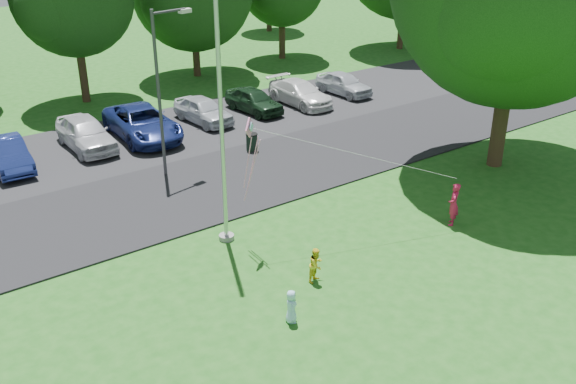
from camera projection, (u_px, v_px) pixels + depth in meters
ground at (412, 271)px, 19.34m from camera, size 120.00×120.00×0.00m
park_road at (249, 175)px, 25.91m from camera, size 60.00×6.00×0.06m
parking_strip at (175, 131)px, 30.66m from camera, size 42.00×7.00×0.06m
flagpole at (221, 119)px, 19.37m from camera, size 0.50×0.50×10.00m
street_lamp at (163, 79)px, 24.45m from camera, size 1.83×0.53×6.56m
trash_can at (252, 143)px, 28.17m from camera, size 0.52×0.52×0.83m
parked_cars at (160, 120)px, 30.03m from camera, size 22.82×5.29×1.46m
woman at (454, 204)px, 21.77m from camera, size 0.66×0.63×1.51m
child_yellow at (316, 265)px, 18.63m from camera, size 0.63×0.56×1.07m
child_blue at (291, 306)px, 16.85m from camera, size 0.49×0.55×0.95m
kite at (255, 142)px, 19.32m from camera, size 6.59×3.14×2.81m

